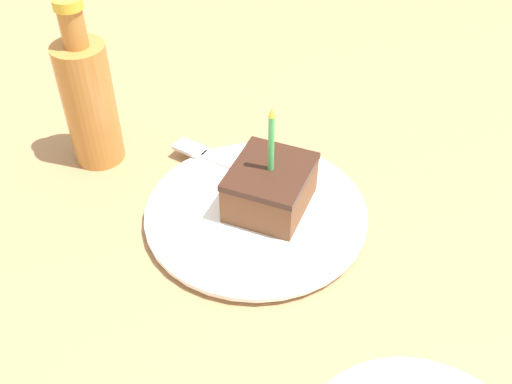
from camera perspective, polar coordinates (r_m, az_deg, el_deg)
ground_plane at (r=0.74m, az=-1.63°, el=-2.38°), size 2.40×2.40×0.04m
plate at (r=0.70m, az=0.00°, el=-2.06°), size 0.26×0.26×0.01m
cake_slice at (r=0.68m, az=1.29°, el=0.38°), size 0.09×0.10×0.13m
fork at (r=0.75m, az=-2.57°, el=2.69°), size 0.19×0.05×0.00m
bottle at (r=0.77m, az=-15.65°, el=8.48°), size 0.06×0.06×0.22m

